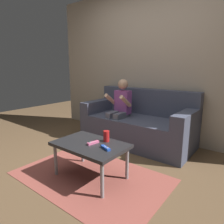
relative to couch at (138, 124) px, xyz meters
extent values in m
plane|color=brown|center=(0.04, -1.31, -0.30)|extent=(8.35, 8.35, 0.00)
cube|color=#B2A38E|center=(0.04, 0.40, 0.95)|extent=(4.17, 0.05, 2.50)
cube|color=#474C60|center=(0.00, -0.05, -0.09)|extent=(1.74, 0.80, 0.43)
cube|color=#474C60|center=(0.00, 0.27, 0.34)|extent=(1.74, 0.16, 0.43)
cube|color=#474C60|center=(-0.78, -0.05, 0.22)|extent=(0.18, 0.80, 0.20)
cube|color=#474C60|center=(0.78, -0.05, 0.22)|extent=(0.18, 0.80, 0.20)
cylinder|color=slate|center=(-0.32, -0.39, -0.09)|extent=(0.08, 0.08, 0.43)
cylinder|color=slate|center=(-0.17, -0.39, -0.09)|extent=(0.08, 0.08, 0.43)
cube|color=slate|center=(-0.32, -0.24, 0.16)|extent=(0.09, 0.31, 0.09)
cube|color=slate|center=(-0.17, -0.24, 0.16)|extent=(0.09, 0.31, 0.09)
cube|color=#994C9E|center=(-0.24, -0.09, 0.35)|extent=(0.25, 0.14, 0.37)
cylinder|color=#DBAA87|center=(-0.39, -0.23, 0.40)|extent=(0.06, 0.27, 0.21)
cylinder|color=#DBAA87|center=(-0.10, -0.23, 0.40)|extent=(0.06, 0.27, 0.21)
sphere|color=#DBAA87|center=(-0.24, -0.09, 0.64)|extent=(0.16, 0.16, 0.16)
cube|color=#232326|center=(0.14, -1.25, 0.08)|extent=(0.79, 0.52, 0.04)
cylinder|color=gray|center=(-0.21, -1.46, -0.12)|extent=(0.04, 0.04, 0.36)
cylinder|color=gray|center=(0.48, -1.46, -0.12)|extent=(0.04, 0.04, 0.36)
cylinder|color=gray|center=(-0.21, -1.04, -0.12)|extent=(0.04, 0.04, 0.36)
cylinder|color=gray|center=(0.48, -1.04, -0.12)|extent=(0.04, 0.04, 0.36)
cube|color=#9E4C42|center=(0.14, -1.25, -0.30)|extent=(1.66, 1.09, 0.01)
cube|color=pink|center=(0.17, -1.24, 0.11)|extent=(0.06, 0.14, 0.02)
cylinder|color=#99999E|center=(0.16, -1.28, 0.12)|extent=(0.02, 0.02, 0.00)
cylinder|color=silver|center=(0.17, -1.25, 0.12)|extent=(0.01, 0.01, 0.00)
cylinder|color=silver|center=(0.18, -1.23, 0.12)|extent=(0.01, 0.01, 0.00)
cube|color=blue|center=(0.37, -1.27, 0.11)|extent=(0.14, 0.08, 0.02)
cylinder|color=#99999E|center=(0.40, -1.28, 0.12)|extent=(0.02, 0.02, 0.00)
cylinder|color=silver|center=(0.37, -1.27, 0.12)|extent=(0.01, 0.01, 0.00)
cylinder|color=silver|center=(0.35, -1.26, 0.12)|extent=(0.01, 0.01, 0.00)
cylinder|color=red|center=(0.24, -1.10, 0.16)|extent=(0.07, 0.07, 0.12)
camera|label=1|loc=(1.57, -2.73, 0.90)|focal=32.22mm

